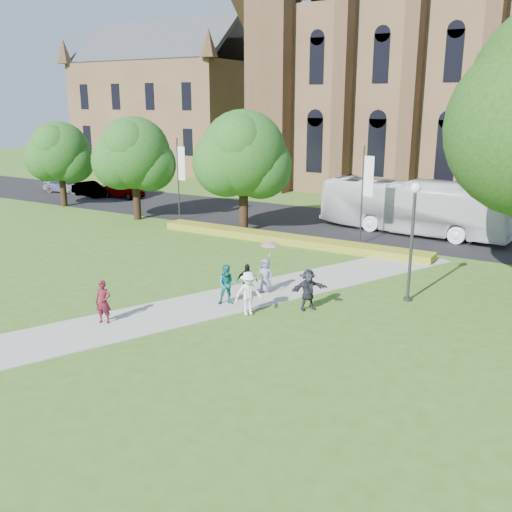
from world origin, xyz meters
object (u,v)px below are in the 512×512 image
Objects in this scene: tour_coach at (414,207)px; car_0 at (123,189)px; streetlamp at (413,228)px; car_2 at (66,185)px; pedestrian_0 at (103,302)px; car_1 at (90,189)px.

car_0 is (-26.70, 0.89, -1.01)m from tour_coach.
streetlamp is 33.50m from car_0.
car_0 is 7.04m from car_2.
pedestrian_0 is (20.66, -22.97, 0.14)m from car_0.
pedestrian_0 reaches higher than car_1.
car_0 is 30.89m from pedestrian_0.
pedestrian_0 is at bearing -140.72° from car_2.
streetlamp reaches higher than car_0.
car_0 is at bearing -98.38° from car_2.
car_1 is at bearing -109.07° from car_2.
pedestrian_0 is (-6.04, -22.08, -0.87)m from tour_coach.
car_0 is 3.29m from car_1.
streetlamp is 1.20× the size of car_0.
pedestrian_0 is at bearing -124.89° from car_1.
pedestrian_0 is at bearing 170.61° from tour_coach.
streetlamp is at bearing -159.10° from tour_coach.
tour_coach is at bearing -82.07° from car_1.
tour_coach reaches higher than car_0.
tour_coach is 2.84× the size of car_2.
tour_coach is 29.88m from car_1.
car_2 is at bearing 90.37° from car_1.
car_1 is (-33.42, 13.28, -2.62)m from streetlamp.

